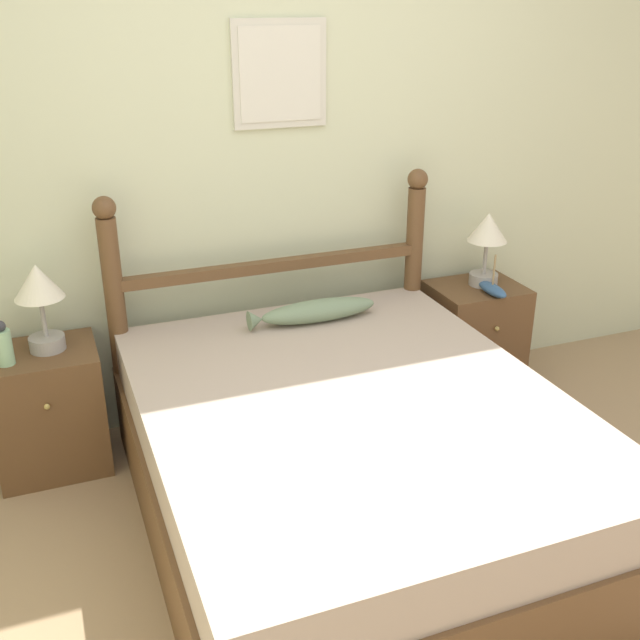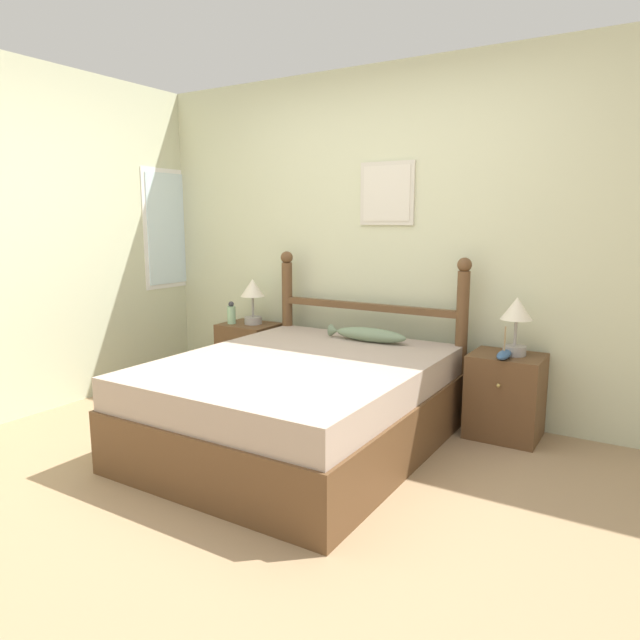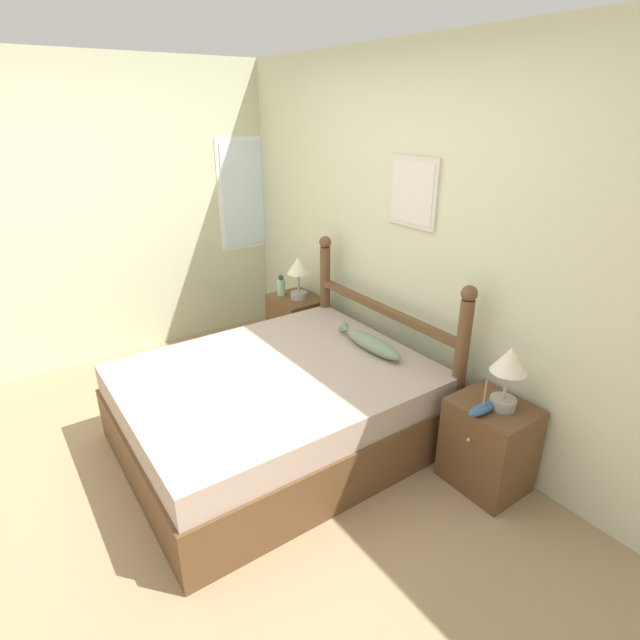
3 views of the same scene
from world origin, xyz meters
The scene contains 11 objects.
ground_plane centered at (0.00, 0.00, 0.00)m, with size 16.00×16.00×0.00m, color #9E7F5B.
wall_back centered at (0.00, 1.73, 1.28)m, with size 6.40×0.08×2.55m.
bed centered at (-0.08, 0.64, 0.28)m, with size 1.55×1.94×0.57m.
headboard centered at (-0.08, 1.56, 0.64)m, with size 1.57×0.10×1.18m.
nightstand_left centered at (-1.16, 1.48, 0.28)m, with size 0.46×0.40×0.56m.
nightstand_right centered at (0.99, 1.48, 0.28)m, with size 0.46×0.40×0.56m.
table_lamp_left centered at (-1.12, 1.49, 0.82)m, with size 0.20×0.20×0.38m.
table_lamp_right centered at (1.03, 1.49, 0.82)m, with size 0.20×0.20×0.38m.
bottle centered at (-1.28, 1.41, 0.65)m, with size 0.07×0.07×0.19m.
model_boat centered at (1.00, 1.36, 0.59)m, with size 0.07×0.22×0.21m.
fish_pillow centered at (0.04, 1.35, 0.62)m, with size 0.61×0.14×0.10m.
Camera 1 is at (-1.08, -1.59, 1.93)m, focal length 42.00 mm.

